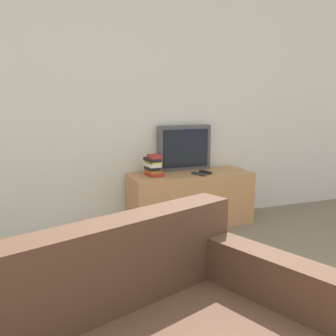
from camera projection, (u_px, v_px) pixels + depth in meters
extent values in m
cube|color=silver|center=(107.00, 98.00, 3.85)|extent=(9.00, 0.06, 2.60)
cube|color=tan|center=(190.00, 199.00, 4.06)|extent=(1.26, 0.46, 0.55)
cube|color=#4C4C51|center=(184.00, 148.00, 4.15)|extent=(0.58, 0.08, 0.47)
cube|color=black|center=(186.00, 148.00, 4.10)|extent=(0.50, 0.01, 0.39)
cube|color=#4C3323|center=(63.00, 282.00, 1.44)|extent=(1.62, 0.72, 0.37)
cube|color=#4C3323|center=(265.00, 324.00, 1.72)|extent=(0.44, 0.89, 0.66)
cube|color=#B72D28|center=(154.00, 174.00, 3.88)|extent=(0.15, 0.20, 0.03)
cube|color=#995623|center=(153.00, 171.00, 3.86)|extent=(0.12, 0.20, 0.03)
cube|color=black|center=(152.00, 168.00, 3.86)|extent=(0.11, 0.18, 0.03)
cube|color=silver|center=(152.00, 165.00, 3.85)|extent=(0.13, 0.21, 0.03)
cube|color=gold|center=(153.00, 162.00, 3.86)|extent=(0.12, 0.21, 0.02)
cube|color=black|center=(152.00, 159.00, 3.85)|extent=(0.12, 0.21, 0.03)
cube|color=#B72D28|center=(154.00, 156.00, 3.84)|extent=(0.12, 0.18, 0.03)
cube|color=black|center=(205.00, 172.00, 4.00)|extent=(0.09, 0.15, 0.02)
cube|color=#2D2D2D|center=(199.00, 174.00, 3.90)|extent=(0.10, 0.17, 0.02)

